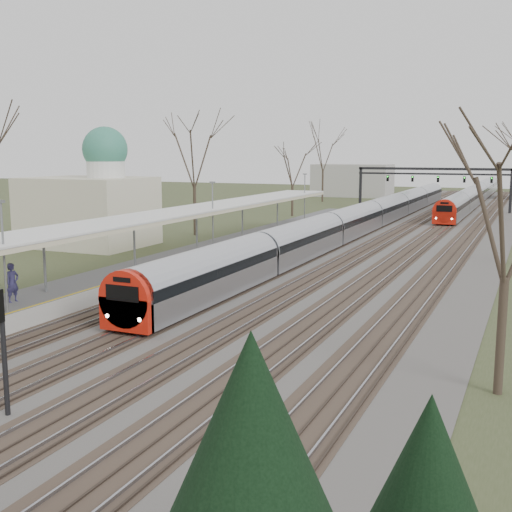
{
  "coord_description": "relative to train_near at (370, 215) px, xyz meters",
  "views": [
    {
      "loc": [
        13.82,
        -7.17,
        8.1
      ],
      "look_at": [
        -1.39,
        27.46,
        2.0
      ],
      "focal_mm": 45.0,
      "sensor_mm": 36.0,
      "label": 1
    }
  ],
  "objects": [
    {
      "name": "train_far",
      "position": [
        7.0,
        42.51,
        0.0
      ],
      "size": [
        2.62,
        75.21,
        3.05
      ],
      "color": "#ADB0B8",
      "rests_on": "ground"
    },
    {
      "name": "track_bed",
      "position": [
        2.76,
        -5.39,
        -1.42
      ],
      "size": [
        24.0,
        160.0,
        0.22
      ],
      "color": "#474442",
      "rests_on": "ground"
    },
    {
      "name": "tree_west_far",
      "position": [
        -14.5,
        -12.39,
        6.54
      ],
      "size": [
        5.5,
        5.5,
        11.33
      ],
      "color": "#2D231C",
      "rests_on": "ground"
    },
    {
      "name": "signal_gantry",
      "position": [
        2.79,
        24.6,
        3.43
      ],
      "size": [
        21.0,
        0.59,
        6.08
      ],
      "color": "black",
      "rests_on": "ground"
    },
    {
      "name": "train_near",
      "position": [
        0.0,
        0.0,
        0.0
      ],
      "size": [
        2.62,
        90.21,
        3.05
      ],
      "color": "#ADB0B8",
      "rests_on": "ground"
    },
    {
      "name": "canopy",
      "position": [
        -6.55,
        -27.4,
        2.45
      ],
      "size": [
        4.1,
        50.0,
        3.11
      ],
      "color": "slate",
      "rests_on": "platform"
    },
    {
      "name": "tree_east_near",
      "position": [
        15.5,
        -45.39,
        5.08
      ],
      "size": [
        4.5,
        4.5,
        9.27
      ],
      "color": "#2D231C",
      "rests_on": "ground"
    },
    {
      "name": "passenger",
      "position": [
        -6.42,
        -44.76,
        0.48
      ],
      "size": [
        0.53,
        0.75,
        1.92
      ],
      "primitive_type": "imported",
      "rotation": [
        0.0,
        0.0,
        1.46
      ],
      "color": "#2D2A52",
      "rests_on": "platform"
    },
    {
      "name": "platform",
      "position": [
        -6.55,
        -22.89,
        -0.98
      ],
      "size": [
        3.5,
        69.0,
        1.0
      ],
      "primitive_type": "cube",
      "color": "#9E9B93",
      "rests_on": "ground"
    },
    {
      "name": "signal_post",
      "position": [
        1.75,
        -53.53,
        1.25
      ],
      "size": [
        0.35,
        0.45,
        4.1
      ],
      "color": "black",
      "rests_on": "ground"
    },
    {
      "name": "dome_building",
      "position": [
        -19.21,
        -22.39,
        2.24
      ],
      "size": [
        10.0,
        8.0,
        10.3
      ],
      "color": "beige",
      "rests_on": "ground"
    }
  ]
}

